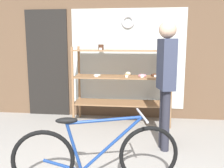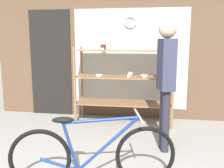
# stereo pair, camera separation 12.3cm
# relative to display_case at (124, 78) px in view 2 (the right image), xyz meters

# --- Properties ---
(storefront_facade) EXTENTS (5.04, 0.13, 3.99)m
(storefront_facade) POSITION_rel_display_case_xyz_m (-0.16, 0.39, 1.10)
(storefront_facade) COLOR brown
(storefront_facade) RESTS_ON ground_plane
(display_case) EXTENTS (1.75, 0.51, 1.43)m
(display_case) POSITION_rel_display_case_xyz_m (0.00, 0.00, 0.00)
(display_case) COLOR #8E6642
(display_case) RESTS_ON ground_plane
(bicycle) EXTENTS (1.68, 0.55, 0.76)m
(bicycle) POSITION_rel_display_case_xyz_m (-0.10, -2.11, -0.49)
(bicycle) COLOR black
(bicycle) RESTS_ON ground_plane
(pedestrian) EXTENTS (0.25, 0.35, 1.76)m
(pedestrian) POSITION_rel_display_case_xyz_m (0.67, -1.10, 0.21)
(pedestrian) COLOR #282833
(pedestrian) RESTS_ON ground_plane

